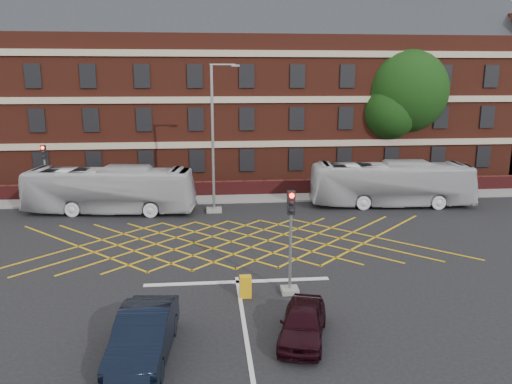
{
  "coord_description": "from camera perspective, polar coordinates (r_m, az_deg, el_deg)",
  "views": [
    {
      "loc": [
        -1.18,
        -23.62,
        8.54
      ],
      "look_at": [
        1.3,
        1.5,
        2.84
      ],
      "focal_mm": 35.0,
      "sensor_mm": 36.0,
      "label": 1
    }
  ],
  "objects": [
    {
      "name": "stop_line",
      "position": [
        21.89,
        -2.14,
        -10.22
      ],
      "size": [
        8.0,
        0.3,
        0.02
      ],
      "primitive_type": "cube",
      "color": "silver",
      "rests_on": "ground"
    },
    {
      "name": "utility_cabinet",
      "position": [
        20.32,
        -1.21,
        -10.75
      ],
      "size": [
        0.46,
        0.37,
        0.89
      ],
      "primitive_type": "cube",
      "color": "#E0A00D",
      "rests_on": "ground"
    },
    {
      "name": "car_navy",
      "position": [
        16.53,
        -12.73,
        -15.69
      ],
      "size": [
        1.97,
        4.73,
        1.52
      ],
      "primitive_type": "imported",
      "rotation": [
        0.0,
        0.0,
        -0.08
      ],
      "color": "black",
      "rests_on": "ground"
    },
    {
      "name": "far_pavement",
      "position": [
        36.64,
        -3.64,
        -0.68
      ],
      "size": [
        60.0,
        3.0,
        0.12
      ],
      "primitive_type": "cube",
      "color": "slate",
      "rests_on": "ground"
    },
    {
      "name": "deciduous_tree",
      "position": [
        43.99,
        16.56,
        10.35
      ],
      "size": [
        7.4,
        7.04,
        11.14
      ],
      "color": "black",
      "rests_on": "ground"
    },
    {
      "name": "centre_line",
      "position": [
        16.12,
        -0.62,
        -19.23
      ],
      "size": [
        0.15,
        14.0,
        0.02
      ],
      "primitive_type": "cube",
      "color": "silver",
      "rests_on": "ground"
    },
    {
      "name": "bus_right",
      "position": [
        35.51,
        15.22,
        0.91
      ],
      "size": [
        11.24,
        3.54,
        3.08
      ],
      "primitive_type": "imported",
      "rotation": [
        0.0,
        0.0,
        1.48
      ],
      "color": "#BBBABF",
      "rests_on": "ground"
    },
    {
      "name": "victorian_building",
      "position": [
        45.65,
        -3.93,
        11.82
      ],
      "size": [
        51.0,
        12.17,
        20.4
      ],
      "color": "#552015",
      "rests_on": "ground"
    },
    {
      "name": "box_junction_hatching",
      "position": [
        27.03,
        -2.86,
        -5.69
      ],
      "size": [
        8.22,
        8.22,
        0.02
      ],
      "primitive_type": "cube",
      "rotation": [
        0.0,
        0.0,
        0.79
      ],
      "color": "#CC990C",
      "rests_on": "ground"
    },
    {
      "name": "traffic_light_far",
      "position": [
        36.55,
        -22.83,
        1.04
      ],
      "size": [
        0.7,
        0.7,
        4.27
      ],
      "color": "slate",
      "rests_on": "ground"
    },
    {
      "name": "ground",
      "position": [
        25.15,
        -2.63,
        -7.14
      ],
      "size": [
        120.0,
        120.0,
        0.0
      ],
      "primitive_type": "plane",
      "color": "black",
      "rests_on": "ground"
    },
    {
      "name": "traffic_light_near",
      "position": [
        20.26,
        3.94,
        -6.84
      ],
      "size": [
        0.7,
        0.7,
        4.27
      ],
      "color": "slate",
      "rests_on": "ground"
    },
    {
      "name": "street_lamp",
      "position": [
        32.49,
        -4.8,
        3.43
      ],
      "size": [
        2.25,
        1.0,
        9.5
      ],
      "color": "slate",
      "rests_on": "ground"
    },
    {
      "name": "boundary_wall",
      "position": [
        37.5,
        -3.71,
        0.4
      ],
      "size": [
        56.0,
        0.5,
        1.1
      ],
      "primitive_type": "cube",
      "color": "#4E1415",
      "rests_on": "ground"
    },
    {
      "name": "direction_signs",
      "position": [
        37.05,
        -22.4,
        0.61
      ],
      "size": [
        1.1,
        0.16,
        2.2
      ],
      "color": "gray",
      "rests_on": "ground"
    },
    {
      "name": "car_maroon",
      "position": [
        17.31,
        5.38,
        -14.61
      ],
      "size": [
        2.39,
        3.83,
        1.22
      ],
      "primitive_type": "imported",
      "rotation": [
        0.0,
        0.0,
        -0.29
      ],
      "color": "black",
      "rests_on": "ground"
    },
    {
      "name": "bus_left",
      "position": [
        33.81,
        -16.36,
        0.24
      ],
      "size": [
        11.2,
        3.96,
        3.05
      ],
      "primitive_type": "imported",
      "rotation": [
        0.0,
        0.0,
        1.44
      ],
      "color": "#BBBBBF",
      "rests_on": "ground"
    }
  ]
}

